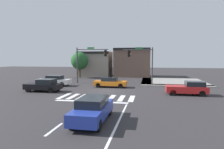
# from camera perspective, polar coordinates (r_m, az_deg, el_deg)

# --- Properties ---
(ground_plane) EXTENTS (120.00, 120.00, 0.00)m
(ground_plane) POSITION_cam_1_polar(r_m,az_deg,el_deg) (24.06, -1.69, -4.58)
(ground_plane) COLOR #302D30
(crosswalk_near) EXTENTS (7.52, 3.02, 0.01)m
(crosswalk_near) POSITION_cam_1_polar(r_m,az_deg,el_deg) (19.76, -4.49, -6.64)
(crosswalk_near) COLOR silver
(crosswalk_near) RESTS_ON ground_plane
(lane_markings) EXTENTS (6.80, 24.25, 0.01)m
(lane_markings) POSITION_cam_1_polar(r_m,az_deg,el_deg) (11.86, -10.10, -14.53)
(lane_markings) COLOR white
(lane_markings) RESTS_ON ground_plane
(bike_detector_marking) EXTENTS (1.04, 1.04, 0.01)m
(bike_detector_marking) POSITION_cam_1_polar(r_m,az_deg,el_deg) (14.90, -4.44, -10.44)
(bike_detector_marking) COLOR yellow
(bike_detector_marking) RESTS_ON ground_plane
(curb_corner_northeast) EXTENTS (10.00, 10.60, 0.15)m
(curb_corner_northeast) POSITION_cam_1_polar(r_m,az_deg,el_deg) (33.01, 16.51, -2.09)
(curb_corner_northeast) COLOR gray
(curb_corner_northeast) RESTS_ON ground_plane
(storefront_row) EXTENTS (15.41, 5.92, 6.02)m
(storefront_row) POSITION_cam_1_polar(r_m,az_deg,el_deg) (42.53, 1.38, 3.39)
(storefront_row) COLOR gray
(storefront_row) RESTS_ON ground_plane
(traffic_signal_northeast) EXTENTS (4.35, 0.32, 5.49)m
(traffic_signal_northeast) POSITION_cam_1_polar(r_m,az_deg,el_deg) (28.51, 8.63, 4.53)
(traffic_signal_northeast) COLOR #383A3D
(traffic_signal_northeast) RESTS_ON ground_plane
(traffic_signal_northwest) EXTENTS (5.08, 0.32, 5.59)m
(traffic_signal_northwest) POSITION_cam_1_polar(r_m,az_deg,el_deg) (30.43, -6.61, 4.77)
(traffic_signal_northwest) COLOR #383A3D
(traffic_signal_northwest) RESTS_ON ground_plane
(car_white) EXTENTS (4.75, 1.75, 1.47)m
(car_white) POSITION_cam_1_polar(r_m,az_deg,el_deg) (28.96, -16.59, -1.71)
(car_white) COLOR white
(car_white) RESTS_ON ground_plane
(car_blue) EXTENTS (1.75, 4.52, 1.50)m
(car_blue) POSITION_cam_1_polar(r_m,az_deg,el_deg) (12.29, -5.67, -10.05)
(car_blue) COLOR #23389E
(car_blue) RESTS_ON ground_plane
(car_red) EXTENTS (4.18, 1.76, 1.47)m
(car_red) POSITION_cam_1_polar(r_m,az_deg,el_deg) (22.32, 21.33, -3.74)
(car_red) COLOR red
(car_red) RESTS_ON ground_plane
(car_orange) EXTENTS (4.42, 1.77, 1.33)m
(car_orange) POSITION_cam_1_polar(r_m,az_deg,el_deg) (26.35, -0.53, -2.27)
(car_orange) COLOR orange
(car_orange) RESTS_ON ground_plane
(car_black) EXTENTS (4.12, 1.95, 1.48)m
(car_black) POSITION_cam_1_polar(r_m,az_deg,el_deg) (24.30, -19.23, -2.98)
(car_black) COLOR black
(car_black) RESTS_ON ground_plane
(roadside_tree) EXTENTS (3.50, 3.50, 5.15)m
(roadside_tree) POSITION_cam_1_polar(r_m,az_deg,el_deg) (39.59, -9.44, 3.95)
(roadside_tree) COLOR #4C3823
(roadside_tree) RESTS_ON ground_plane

